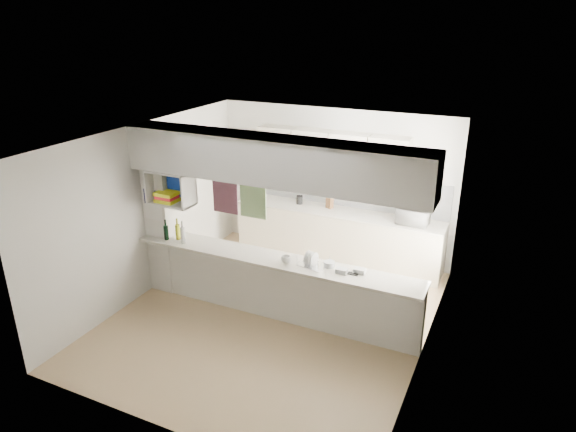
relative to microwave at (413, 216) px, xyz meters
The scene contains 16 objects.
floor 2.74m from the microwave, 125.68° to the right, with size 4.80×4.80×0.00m, color tan.
ceiling 2.96m from the microwave, 125.68° to the right, with size 4.80×4.80×0.00m, color white.
wall_back 1.53m from the microwave, 166.68° to the left, with size 4.20×4.20×0.00m, color silver.
wall_left 4.13m from the microwave, 150.14° to the right, with size 4.80×4.80×0.00m, color silver.
wall_right 2.16m from the microwave, 73.00° to the right, with size 4.80×4.80×0.00m, color silver.
servery_partition 2.70m from the microwave, 128.76° to the right, with size 4.20×0.50×2.60m.
cubby_shelf 3.76m from the microwave, 145.19° to the right, with size 0.65×0.35×0.50m.
kitchen_run 1.34m from the microwave, behind, with size 3.60×0.63×2.24m.
microwave is the anchor object (origin of this frame).
bowl 0.17m from the microwave, 137.40° to the right, with size 0.26×0.26×0.06m, color #0E2E9E.
dish_rack 2.21m from the microwave, 113.54° to the right, with size 0.41×0.34×0.20m.
cup 2.46m from the microwave, 120.00° to the right, with size 0.12×0.12×0.10m, color white.
wine_bottles 3.69m from the microwave, 144.82° to the right, with size 0.37×0.15×0.34m.
plastic_tubs 2.06m from the microwave, 103.95° to the right, with size 0.56×0.23×0.07m.
utensil_jar 2.02m from the microwave, behind, with size 0.11×0.11×0.15m, color black.
knife_block 1.47m from the microwave, behind, with size 0.11×0.09×0.22m, color #51331C.
Camera 1 is at (2.88, -5.64, 4.00)m, focal length 32.00 mm.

